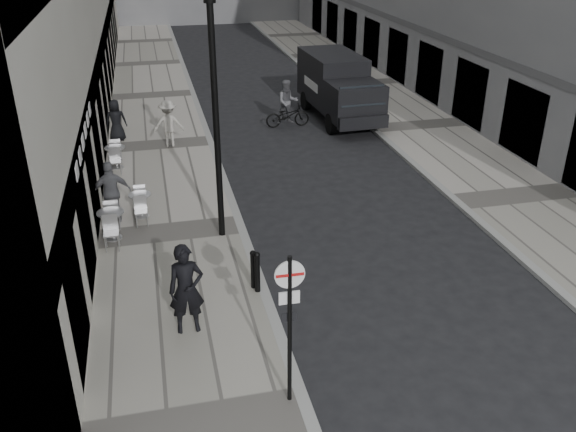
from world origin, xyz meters
name	(u,v)px	position (x,y,z in m)	size (l,w,h in m)	color
sidewalk	(160,146)	(-2.00, 18.00, 0.06)	(4.00, 60.00, 0.12)	#A59E95
far_sidewalk	(417,126)	(9.00, 18.00, 0.06)	(4.00, 60.00, 0.12)	#A59E95
walking_man	(186,289)	(-1.88, 5.59, 1.15)	(0.75, 0.50, 2.07)	black
sign_post	(290,311)	(-0.24, 3.00, 2.10)	(0.53, 0.09, 3.09)	black
lamppost	(215,108)	(-0.60, 9.84, 3.82)	(0.30, 0.30, 6.64)	black
bollard_near	(253,270)	(-0.22, 6.93, 0.59)	(0.13, 0.13, 0.95)	black
bollard_far	(257,273)	(-0.15, 6.74, 0.62)	(0.13, 0.13, 1.00)	black
panel_van	(338,84)	(5.99, 20.12, 1.55)	(2.38, 5.94, 2.76)	black
cyclist	(288,109)	(3.54, 19.38, 0.80)	(1.90, 0.72, 2.05)	black
pedestrian_a	(112,192)	(-3.57, 11.39, 1.06)	(1.10, 0.46, 1.88)	#5E5E63
pedestrian_b	(169,124)	(-1.59, 17.69, 1.03)	(1.18, 0.68, 1.83)	#B6B2A8
pedestrian_c	(116,120)	(-3.60, 18.86, 0.95)	(0.81, 0.53, 1.66)	black
cafe_table_near	(116,156)	(-3.60, 15.78, 0.59)	(0.72, 1.62, 0.92)	#B1B1B3
cafe_table_mid	(112,223)	(-3.60, 10.30, 0.61)	(0.75, 1.69, 0.96)	#ADADAF
cafe_table_far	(141,203)	(-2.80, 11.53, 0.56)	(0.67, 1.51, 0.86)	#B8B8BA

